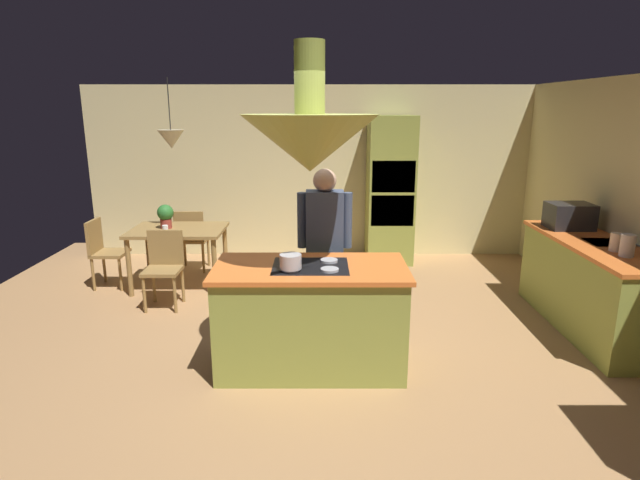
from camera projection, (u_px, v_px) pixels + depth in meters
name	position (u px, v px, depth m)	size (l,w,h in m)	color
ground	(309.00, 355.00, 4.78)	(8.16, 8.16, 0.00)	#AD7F51
wall_back	(313.00, 172.00, 7.80)	(6.80, 0.10, 2.55)	beige
kitchen_island	(309.00, 317.00, 4.47)	(1.64, 0.84, 0.95)	#939E42
counter_run_right	(588.00, 285.00, 5.25)	(0.73, 2.07, 0.93)	#939E42
oven_tower	(388.00, 190.00, 7.47)	(0.66, 0.62, 2.12)	#939E42
dining_table	(176.00, 237.00, 6.45)	(1.15, 0.84, 0.76)	olive
person_at_island	(323.00, 242.00, 5.02)	(0.53, 0.22, 1.67)	tan
range_hood	(308.00, 140.00, 4.09)	(1.10, 1.10, 1.00)	#939E42
pendant_light_over_table	(169.00, 139.00, 6.15)	(0.32, 0.32, 0.82)	beige
chair_facing_island	(162.00, 263.00, 5.87)	(0.40, 0.40, 0.87)	olive
chair_by_back_wall	(189.00, 236.00, 7.11)	(0.40, 0.40, 0.87)	olive
chair_at_corner	(101.00, 249.00, 6.48)	(0.40, 0.40, 0.87)	olive
potted_plant_on_table	(163.00, 215.00, 6.40)	(0.20, 0.20, 0.30)	#99382D
cup_on_table	(163.00, 229.00, 6.21)	(0.07, 0.07, 0.09)	white
canister_flour	(625.00, 245.00, 4.62)	(0.12, 0.12, 0.20)	silver
canister_sugar	(613.00, 242.00, 4.80)	(0.11, 0.11, 0.17)	silver
microwave_on_counter	(567.00, 216.00, 5.69)	(0.46, 0.36, 0.28)	#232326
cooking_pot_on_cooktop	(289.00, 262.00, 4.21)	(0.18, 0.18, 0.12)	#B2B2B7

